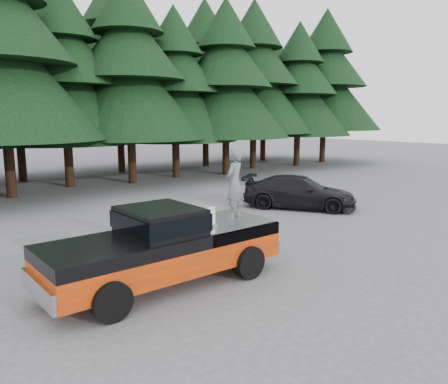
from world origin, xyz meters
TOP-DOWN VIEW (x-y plane):
  - ground at (0.00, 0.00)m, footprint 120.00×120.00m
  - pickup_truck at (-1.18, -0.29)m, footprint 6.00×2.04m
  - truck_cab at (-1.28, -0.29)m, footprint 1.66×1.90m
  - air_compressor at (-0.32, -0.44)m, footprint 0.75×0.65m
  - man_on_bed at (1.01, -0.31)m, footprint 0.81×0.68m
  - parked_car at (8.20, 3.62)m, footprint 4.37×5.23m
  - treeline at (0.42, 17.20)m, footprint 60.15×16.05m

SIDE VIEW (x-z plane):
  - ground at x=0.00m, z-range 0.00..0.00m
  - pickup_truck at x=-1.18m, z-range 0.00..1.33m
  - parked_car at x=8.20m, z-range 0.00..1.43m
  - air_compressor at x=-0.32m, z-range 1.33..1.81m
  - truck_cab at x=-1.28m, z-range 1.33..1.92m
  - man_on_bed at x=1.01m, z-range 1.33..3.21m
  - treeline at x=0.42m, z-range -1.03..16.47m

